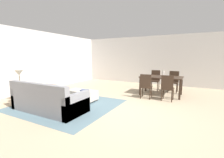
# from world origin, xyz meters

# --- Properties ---
(ground_plane) EXTENTS (10.80, 10.80, 0.00)m
(ground_plane) POSITION_xyz_m (0.00, 0.00, 0.00)
(ground_plane) COLOR tan
(wall_back) EXTENTS (9.00, 0.12, 2.70)m
(wall_back) POSITION_xyz_m (0.00, 5.00, 1.35)
(wall_back) COLOR beige
(wall_back) RESTS_ON ground_plane
(wall_left) EXTENTS (0.12, 11.00, 2.70)m
(wall_left) POSITION_xyz_m (-4.50, 0.50, 1.35)
(wall_left) COLOR beige
(wall_left) RESTS_ON ground_plane
(area_rug) EXTENTS (3.00, 2.80, 0.01)m
(area_rug) POSITION_xyz_m (-1.76, -0.23, 0.00)
(area_rug) COLOR slate
(area_rug) RESTS_ON ground_plane
(couch) EXTENTS (2.18, 0.95, 0.86)m
(couch) POSITION_xyz_m (-1.86, -0.88, 0.29)
(couch) COLOR gray
(couch) RESTS_ON ground_plane
(ottoman_table) EXTENTS (1.05, 0.57, 0.38)m
(ottoman_table) POSITION_xyz_m (-1.65, 0.37, 0.22)
(ottoman_table) COLOR #B7AD9E
(ottoman_table) RESTS_ON ground_plane
(side_table) EXTENTS (0.40, 0.40, 0.60)m
(side_table) POSITION_xyz_m (-3.25, -0.81, 0.47)
(side_table) COLOR brown
(side_table) RESTS_ON ground_plane
(table_lamp) EXTENTS (0.26, 0.26, 0.53)m
(table_lamp) POSITION_xyz_m (-3.25, -0.81, 1.01)
(table_lamp) COLOR brown
(table_lamp) RESTS_ON side_table
(dining_table) EXTENTS (1.59, 0.96, 0.76)m
(dining_table) POSITION_xyz_m (0.66, 2.56, 0.67)
(dining_table) COLOR #332319
(dining_table) RESTS_ON ground_plane
(dining_chair_near_left) EXTENTS (0.43, 0.43, 0.92)m
(dining_chair_near_left) POSITION_xyz_m (0.27, 1.71, 0.52)
(dining_chair_near_left) COLOR #332319
(dining_chair_near_left) RESTS_ON ground_plane
(dining_chair_near_right) EXTENTS (0.41, 0.41, 0.92)m
(dining_chair_near_right) POSITION_xyz_m (1.02, 1.75, 0.52)
(dining_chair_near_right) COLOR #332319
(dining_chair_near_right) RESTS_ON ground_plane
(dining_chair_far_left) EXTENTS (0.40, 0.40, 0.92)m
(dining_chair_far_left) POSITION_xyz_m (0.23, 3.44, 0.52)
(dining_chair_far_left) COLOR #332319
(dining_chair_far_left) RESTS_ON ground_plane
(dining_chair_far_right) EXTENTS (0.41, 0.41, 0.92)m
(dining_chair_far_right) POSITION_xyz_m (1.04, 3.39, 0.52)
(dining_chair_far_right) COLOR #332319
(dining_chair_far_right) RESTS_ON ground_plane
(vase_centerpiece) EXTENTS (0.08, 0.08, 0.22)m
(vase_centerpiece) POSITION_xyz_m (0.72, 2.59, 0.87)
(vase_centerpiece) COLOR silver
(vase_centerpiece) RESTS_ON dining_table
(book_on_ottoman) EXTENTS (0.30, 0.25, 0.03)m
(book_on_ottoman) POSITION_xyz_m (-1.52, 0.36, 0.40)
(book_on_ottoman) COLOR #3F4C72
(book_on_ottoman) RESTS_ON ottoman_table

